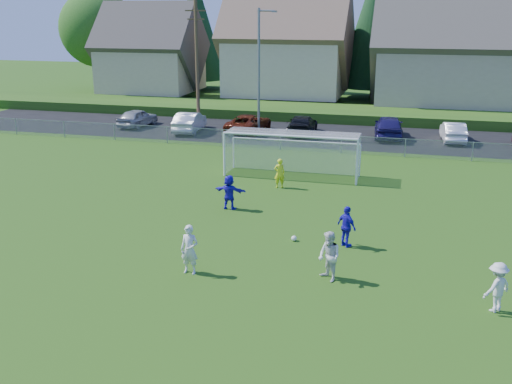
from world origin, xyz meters
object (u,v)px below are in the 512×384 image
at_px(soccer_ball, 294,238).
at_px(car_a, 137,118).
at_px(goalkeeper, 279,173).
at_px(car_f, 453,132).
at_px(car_e, 389,127).
at_px(player_blue_a, 347,227).
at_px(soccer_goal, 293,147).
at_px(player_white_b, 329,256).
at_px(car_c, 249,123).
at_px(car_d, 302,125).
at_px(player_white_a, 189,250).
at_px(player_white_c, 497,287).
at_px(car_b, 190,122).
at_px(player_blue_b, 229,192).

xyz_separation_m(soccer_ball, car_a, (-16.75, 20.93, 0.59)).
bearing_deg(goalkeeper, soccer_ball, 82.39).
distance_m(soccer_ball, car_f, 22.57).
height_order(car_a, car_e, car_e).
bearing_deg(player_blue_a, soccer_goal, -26.19).
relative_size(soccer_ball, player_white_b, 0.13).
distance_m(soccer_ball, car_c, 22.04).
xyz_separation_m(car_a, car_d, (13.19, 0.21, 0.00)).
relative_size(player_white_a, soccer_goal, 0.24).
relative_size(car_c, car_f, 1.22).
height_order(player_white_c, car_f, player_white_c).
distance_m(car_a, car_b, 4.88).
bearing_deg(car_f, car_e, -4.76).
bearing_deg(car_a, car_e, -171.04).
bearing_deg(soccer_goal, player_white_b, -73.43).
bearing_deg(car_c, player_white_a, 105.88).
height_order(car_c, car_e, car_e).
xyz_separation_m(player_blue_b, car_e, (6.38, 18.26, 0.01)).
height_order(player_blue_b, goalkeeper, player_blue_b).
height_order(player_white_c, player_blue_a, player_blue_a).
bearing_deg(player_white_a, car_f, 71.74).
bearing_deg(car_f, goalkeeper, 52.73).
relative_size(car_d, soccer_goal, 0.65).
xyz_separation_m(player_white_c, car_e, (-4.43, 25.60, 0.02)).
distance_m(car_c, car_f, 14.71).
bearing_deg(soccer_ball, car_d, 99.56).
xyz_separation_m(player_white_b, car_e, (0.84, 24.72, -0.05)).
bearing_deg(car_f, player_white_b, 73.91).
relative_size(goalkeeper, car_d, 0.32).
relative_size(player_white_c, car_d, 0.33).
xyz_separation_m(soccer_ball, player_white_b, (1.85, -3.25, 0.76)).
height_order(car_b, car_f, car_b).
relative_size(player_white_a, goalkeeper, 1.15).
height_order(car_b, car_c, car_b).
distance_m(player_white_a, goalkeeper, 11.13).
relative_size(player_blue_b, soccer_goal, 0.22).
bearing_deg(player_blue_a, car_d, -34.02).
height_order(soccer_ball, player_white_b, player_white_b).
bearing_deg(goalkeeper, player_white_a, 61.49).
distance_m(player_blue_a, player_blue_b, 6.62).
bearing_deg(car_a, soccer_goal, 150.16).
relative_size(player_white_c, car_f, 0.39).
relative_size(player_white_b, soccer_goal, 0.24).
height_order(player_blue_b, car_b, player_blue_b).
bearing_deg(player_blue_b, car_a, -48.44).
relative_size(player_white_b, car_d, 0.36).
height_order(player_white_b, car_d, player_white_b).
xyz_separation_m(player_white_a, player_blue_a, (5.04, 3.87, -0.06)).
height_order(soccer_ball, player_blue_a, player_blue_a).
relative_size(player_blue_a, player_blue_b, 1.01).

